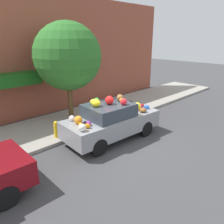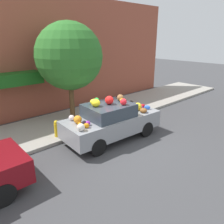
% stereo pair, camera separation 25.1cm
% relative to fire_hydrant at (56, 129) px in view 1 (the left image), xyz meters
% --- Properties ---
extents(ground_plane, '(60.00, 60.00, 0.00)m').
position_rel_fire_hydrant_xyz_m(ground_plane, '(1.74, -1.55, -0.48)').
color(ground_plane, '#424244').
extents(sidewalk_curb, '(24.00, 3.20, 0.13)m').
position_rel_fire_hydrant_xyz_m(sidewalk_curb, '(1.74, 1.15, -0.41)').
color(sidewalk_curb, '#9E998E').
rests_on(sidewalk_curb, ground).
extents(building_facade, '(18.00, 1.20, 6.12)m').
position_rel_fire_hydrant_xyz_m(building_facade, '(1.64, 3.38, 2.55)').
color(building_facade, '#9E4C38').
rests_on(building_facade, ground).
extents(street_tree, '(3.07, 3.07, 4.58)m').
position_rel_fire_hydrant_xyz_m(street_tree, '(1.60, 1.29, 2.69)').
color(street_tree, brown).
rests_on(street_tree, sidewalk_curb).
extents(fire_hydrant, '(0.20, 0.20, 0.70)m').
position_rel_fire_hydrant_xyz_m(fire_hydrant, '(0.00, 0.00, 0.00)').
color(fire_hydrant, gold).
rests_on(fire_hydrant, sidewalk_curb).
extents(art_car, '(4.14, 1.91, 1.85)m').
position_rel_fire_hydrant_xyz_m(art_car, '(1.71, -1.44, 0.33)').
color(art_car, gray).
rests_on(art_car, ground).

